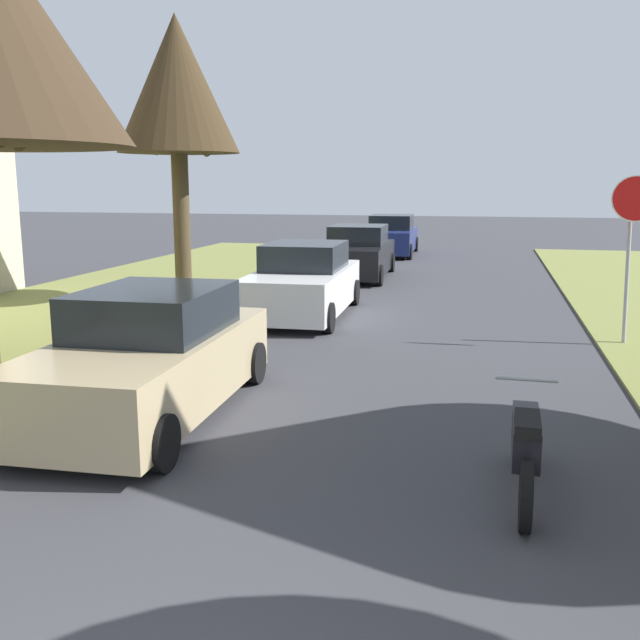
% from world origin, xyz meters
% --- Properties ---
extents(stop_sign_far, '(0.81, 0.47, 2.95)m').
position_xyz_m(stop_sign_far, '(4.07, 11.51, 2.18)').
color(stop_sign_far, '#9EA0A5').
rests_on(stop_sign_far, grass_verge_right).
extents(street_tree_left_mid_b, '(2.87, 2.87, 6.63)m').
position_xyz_m(street_tree_left_mid_b, '(-5.58, 14.21, 5.04)').
color(street_tree_left_mid_b, '#453824').
rests_on(street_tree_left_mid_b, grass_verge_left).
extents(parked_sedan_tan, '(2.05, 4.45, 1.57)m').
position_xyz_m(parked_sedan_tan, '(-2.44, 6.03, 0.72)').
color(parked_sedan_tan, tan).
rests_on(parked_sedan_tan, ground).
extents(parked_sedan_white, '(2.05, 4.45, 1.57)m').
position_xyz_m(parked_sedan_white, '(-2.25, 12.99, 0.72)').
color(parked_sedan_white, white).
rests_on(parked_sedan_white, ground).
extents(parked_sedan_black, '(2.05, 4.45, 1.57)m').
position_xyz_m(parked_sedan_black, '(-2.23, 19.54, 0.72)').
color(parked_sedan_black, black).
rests_on(parked_sedan_black, ground).
extents(parked_sedan_navy, '(2.05, 4.45, 1.57)m').
position_xyz_m(parked_sedan_navy, '(-2.14, 26.65, 0.72)').
color(parked_sedan_navy, navy).
rests_on(parked_sedan_navy, ground).
extents(parked_motorcycle, '(0.60, 2.05, 0.97)m').
position_xyz_m(parked_motorcycle, '(2.03, 4.60, 0.48)').
color(parked_motorcycle, black).
rests_on(parked_motorcycle, ground).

